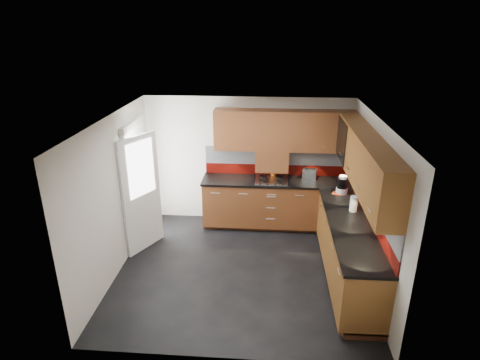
# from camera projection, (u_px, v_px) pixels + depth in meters

# --- Properties ---
(room) EXTENTS (4.00, 3.80, 2.64)m
(room) POSITION_uv_depth(u_px,v_px,m) (241.00, 181.00, 5.77)
(room) COLOR black
(base_cabinets) EXTENTS (2.70, 3.20, 0.95)m
(base_cabinets) POSITION_uv_depth(u_px,v_px,m) (307.00, 226.00, 6.75)
(base_cabinets) COLOR #562A13
(base_cabinets) RESTS_ON room
(countertop) EXTENTS (2.72, 3.22, 0.04)m
(countertop) POSITION_uv_depth(u_px,v_px,m) (308.00, 200.00, 6.56)
(countertop) COLOR black
(countertop) RESTS_ON base_cabinets
(backsplash) EXTENTS (2.70, 3.20, 0.54)m
(backsplash) POSITION_uv_depth(u_px,v_px,m) (322.00, 179.00, 6.65)
(backsplash) COLOR maroon
(backsplash) RESTS_ON countertop
(upper_cabinets) EXTENTS (2.50, 3.20, 0.72)m
(upper_cabinets) POSITION_uv_depth(u_px,v_px,m) (323.00, 145.00, 6.28)
(upper_cabinets) COLOR #562A13
(upper_cabinets) RESTS_ON room
(extractor_hood) EXTENTS (0.60, 0.33, 0.40)m
(extractor_hood) POSITION_uv_depth(u_px,v_px,m) (272.00, 160.00, 7.33)
(extractor_hood) COLOR #562A13
(extractor_hood) RESTS_ON room
(glass_cabinet) EXTENTS (0.32, 0.80, 0.66)m
(glass_cabinet) POSITION_uv_depth(u_px,v_px,m) (351.00, 139.00, 6.50)
(glass_cabinet) COLOR black
(glass_cabinet) RESTS_ON room
(back_door) EXTENTS (0.42, 1.19, 2.04)m
(back_door) POSITION_uv_depth(u_px,v_px,m) (139.00, 188.00, 6.76)
(back_door) COLOR white
(back_door) RESTS_ON room
(gas_hob) EXTENTS (0.59, 0.52, 0.05)m
(gas_hob) POSITION_uv_depth(u_px,v_px,m) (271.00, 180.00, 7.30)
(gas_hob) COLOR silver
(gas_hob) RESTS_ON countertop
(utensil_pot) EXTENTS (0.11, 0.11, 0.40)m
(utensil_pot) POSITION_uv_depth(u_px,v_px,m) (274.00, 172.00, 7.48)
(utensil_pot) COLOR orange
(utensil_pot) RESTS_ON countertop
(toaster) EXTENTS (0.28, 0.22, 0.18)m
(toaster) POSITION_uv_depth(u_px,v_px,m) (310.00, 174.00, 7.38)
(toaster) COLOR silver
(toaster) RESTS_ON countertop
(food_processor) EXTENTS (0.19, 0.19, 0.32)m
(food_processor) POSITION_uv_depth(u_px,v_px,m) (342.00, 185.00, 6.71)
(food_processor) COLOR white
(food_processor) RESTS_ON countertop
(paper_towel) EXTENTS (0.15, 0.15, 0.24)m
(paper_towel) POSITION_uv_depth(u_px,v_px,m) (354.00, 204.00, 6.09)
(paper_towel) COLOR white
(paper_towel) RESTS_ON countertop
(orange_cloth) EXTENTS (0.19, 0.18, 0.02)m
(orange_cloth) POSITION_uv_depth(u_px,v_px,m) (337.00, 193.00, 6.74)
(orange_cloth) COLOR #CF4217
(orange_cloth) RESTS_ON countertop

